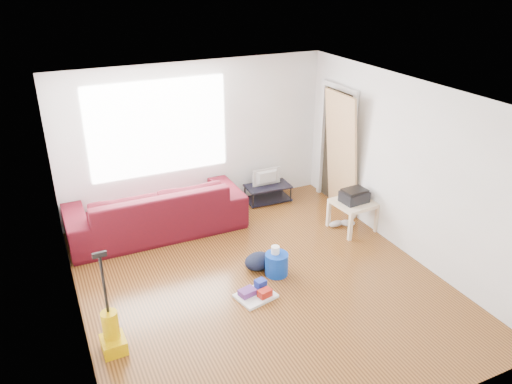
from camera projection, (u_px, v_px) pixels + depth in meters
name	position (u px, v px, depth m)	size (l,w,h in m)	color
room	(261.00, 192.00, 6.25)	(4.51, 5.01, 2.51)	#482B13
sofa	(158.00, 231.00, 7.89)	(2.69, 1.05, 0.79)	#420B15
tv_stand	(268.00, 193.00, 8.84)	(0.80, 0.48, 0.29)	black
tv	(268.00, 178.00, 8.72)	(0.52, 0.07, 0.30)	black
side_table	(353.00, 206.00, 7.80)	(0.64, 0.64, 0.48)	beige
printer	(354.00, 196.00, 7.72)	(0.42, 0.33, 0.21)	black
bucket	(276.00, 274.00, 6.81)	(0.31, 0.31, 0.31)	#0B39AF
toilet_paper	(275.00, 260.00, 6.74)	(0.11, 0.11, 0.10)	white
cleaning_tray	(256.00, 293.00, 6.33)	(0.54, 0.47, 0.17)	white
backpack	(258.00, 268.00, 6.94)	(0.41, 0.33, 0.22)	#141E36
sneakers	(342.00, 223.00, 8.02)	(0.45, 0.23, 0.10)	silver
vacuum	(112.00, 333.00, 5.39)	(0.26, 0.30, 1.21)	#DFAD00
door_panel	(337.00, 209.00, 8.60)	(0.04, 0.82, 2.04)	tan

